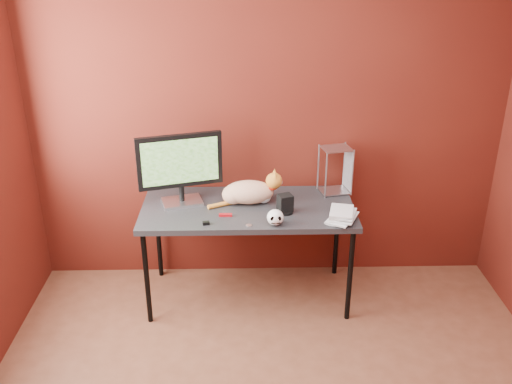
{
  "coord_description": "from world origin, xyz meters",
  "views": [
    {
      "loc": [
        -0.18,
        -2.26,
        2.51
      ],
      "look_at": [
        -0.1,
        1.15,
        0.96
      ],
      "focal_mm": 40.0,
      "sensor_mm": 36.0,
      "label": 1
    }
  ],
  "objects_px": {
    "desk": "(248,213)",
    "speaker": "(285,204)",
    "cat": "(249,192)",
    "book_stack": "(335,161)",
    "monitor": "(180,166)",
    "skull_mug": "(275,217)"
  },
  "relations": [
    {
      "from": "desk",
      "to": "speaker",
      "type": "height_order",
      "value": "speaker"
    },
    {
      "from": "desk",
      "to": "cat",
      "type": "distance_m",
      "value": 0.15
    },
    {
      "from": "desk",
      "to": "book_stack",
      "type": "relative_size",
      "value": 1.82
    },
    {
      "from": "monitor",
      "to": "skull_mug",
      "type": "distance_m",
      "value": 0.77
    },
    {
      "from": "monitor",
      "to": "cat",
      "type": "distance_m",
      "value": 0.52
    },
    {
      "from": "desk",
      "to": "book_stack",
      "type": "distance_m",
      "value": 0.75
    },
    {
      "from": "monitor",
      "to": "desk",
      "type": "bearing_deg",
      "value": -23.88
    },
    {
      "from": "desk",
      "to": "skull_mug",
      "type": "relative_size",
      "value": 13.43
    },
    {
      "from": "desk",
      "to": "monitor",
      "type": "distance_m",
      "value": 0.58
    },
    {
      "from": "book_stack",
      "to": "cat",
      "type": "bearing_deg",
      "value": 156.1
    },
    {
      "from": "skull_mug",
      "to": "book_stack",
      "type": "height_order",
      "value": "book_stack"
    },
    {
      "from": "speaker",
      "to": "book_stack",
      "type": "height_order",
      "value": "book_stack"
    },
    {
      "from": "skull_mug",
      "to": "speaker",
      "type": "height_order",
      "value": "speaker"
    },
    {
      "from": "cat",
      "to": "book_stack",
      "type": "bearing_deg",
      "value": -24.93
    },
    {
      "from": "desk",
      "to": "cat",
      "type": "bearing_deg",
      "value": 80.76
    },
    {
      "from": "monitor",
      "to": "skull_mug",
      "type": "relative_size",
      "value": 5.22
    },
    {
      "from": "speaker",
      "to": "book_stack",
      "type": "relative_size",
      "value": 0.16
    },
    {
      "from": "skull_mug",
      "to": "book_stack",
      "type": "xyz_separation_m",
      "value": [
        0.39,
        0.1,
        0.36
      ]
    },
    {
      "from": "monitor",
      "to": "book_stack",
      "type": "xyz_separation_m",
      "value": [
        1.04,
        -0.26,
        0.12
      ]
    },
    {
      "from": "cat",
      "to": "book_stack",
      "type": "distance_m",
      "value": 0.69
    },
    {
      "from": "cat",
      "to": "speaker",
      "type": "height_order",
      "value": "cat"
    },
    {
      "from": "cat",
      "to": "speaker",
      "type": "relative_size",
      "value": 3.99
    }
  ]
}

